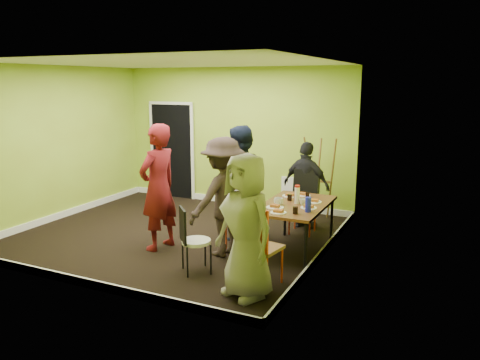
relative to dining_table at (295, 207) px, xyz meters
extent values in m
plane|color=black|center=(-2.05, -0.03, -0.70)|extent=(5.00, 5.00, 0.00)
cube|color=#8EA42A|center=(-2.05, 2.22, 0.70)|extent=(5.00, 0.04, 2.80)
cube|color=#8EA42A|center=(-2.05, -2.28, 0.70)|extent=(5.00, 0.04, 2.80)
cube|color=#8EA42A|center=(-4.55, -0.03, 0.70)|extent=(0.04, 4.50, 2.80)
cube|color=#8EA42A|center=(0.45, -0.03, 0.70)|extent=(0.04, 4.50, 2.80)
cube|color=white|center=(-2.05, -0.03, 2.10)|extent=(5.00, 4.50, 0.04)
cube|color=black|center=(-3.55, 2.19, 0.32)|extent=(1.00, 0.05, 2.04)
cube|color=white|center=(-0.75, 2.19, -0.30)|extent=(0.50, 0.04, 0.55)
cylinder|color=black|center=(-0.39, -0.69, -0.34)|extent=(0.04, 0.04, 0.71)
cylinder|color=black|center=(0.39, -0.69, -0.34)|extent=(0.04, 0.04, 0.71)
cylinder|color=black|center=(-0.39, 0.69, -0.34)|extent=(0.04, 0.04, 0.71)
cylinder|color=black|center=(0.39, 0.69, -0.34)|extent=(0.04, 0.04, 0.71)
cube|color=brown|center=(0.00, 0.00, 0.03)|extent=(0.90, 1.50, 0.04)
cylinder|color=red|center=(-0.95, 0.30, -0.46)|extent=(0.03, 0.03, 0.46)
cylinder|color=red|center=(-0.85, -0.03, -0.46)|extent=(0.03, 0.03, 0.46)
cylinder|color=red|center=(-0.62, 0.40, -0.46)|extent=(0.03, 0.03, 0.46)
cylinder|color=red|center=(-0.52, 0.07, -0.46)|extent=(0.03, 0.03, 0.46)
cube|color=brown|center=(-0.73, 0.18, -0.23)|extent=(0.51, 0.51, 0.04)
cube|color=red|center=(-0.92, 0.13, 0.05)|extent=(0.14, 0.38, 0.52)
cylinder|color=red|center=(-0.79, -0.14, -0.48)|extent=(0.02, 0.02, 0.43)
cylinder|color=red|center=(-0.91, -0.44, -0.48)|extent=(0.02, 0.02, 0.43)
cylinder|color=red|center=(-0.49, -0.26, -0.48)|extent=(0.02, 0.02, 0.43)
cylinder|color=red|center=(-0.61, -0.56, -0.48)|extent=(0.02, 0.02, 0.43)
cube|color=brown|center=(-0.70, -0.35, -0.27)|extent=(0.50, 0.50, 0.04)
cube|color=red|center=(-0.87, -0.28, -0.01)|extent=(0.16, 0.35, 0.48)
cylinder|color=red|center=(0.00, 1.12, -0.46)|extent=(0.03, 0.03, 0.46)
cylinder|color=red|center=(-0.35, 1.11, -0.46)|extent=(0.03, 0.03, 0.46)
cylinder|color=red|center=(0.01, 0.77, -0.46)|extent=(0.03, 0.03, 0.46)
cylinder|color=red|center=(-0.34, 0.76, -0.46)|extent=(0.03, 0.03, 0.46)
cube|color=brown|center=(-0.17, 0.94, -0.23)|extent=(0.43, 0.43, 0.04)
cube|color=red|center=(-0.18, 1.13, 0.05)|extent=(0.39, 0.05, 0.51)
cylinder|color=red|center=(-0.21, -1.40, -0.45)|extent=(0.03, 0.03, 0.48)
cylinder|color=red|center=(0.15, -1.46, -0.45)|extent=(0.03, 0.03, 0.48)
cylinder|color=red|center=(-0.15, -1.04, -0.45)|extent=(0.03, 0.03, 0.48)
cylinder|color=red|center=(0.21, -1.10, -0.45)|extent=(0.03, 0.03, 0.48)
cube|color=brown|center=(0.00, -1.25, -0.21)|extent=(0.50, 0.50, 0.04)
cube|color=red|center=(-0.03, -1.45, 0.08)|extent=(0.41, 0.10, 0.54)
cylinder|color=black|center=(-1.17, -1.24, -0.49)|extent=(0.02, 0.02, 0.42)
cylinder|color=black|center=(-0.96, -1.47, -0.49)|extent=(0.02, 0.02, 0.42)
cylinder|color=black|center=(-0.94, -1.03, -0.49)|extent=(0.02, 0.02, 0.42)
cylinder|color=black|center=(-0.73, -1.26, -0.49)|extent=(0.02, 0.02, 0.42)
cylinder|color=white|center=(-0.95, -1.25, -0.27)|extent=(0.39, 0.39, 0.05)
cube|color=black|center=(-1.08, -1.37, -0.03)|extent=(0.26, 0.28, 0.46)
cylinder|color=brown|center=(-0.32, 1.88, 0.07)|extent=(0.22, 0.36, 1.54)
cylinder|color=brown|center=(0.07, 1.88, 0.07)|extent=(0.22, 0.36, 1.54)
cylinder|color=brown|center=(-0.12, 1.65, 0.07)|extent=(0.03, 0.35, 1.51)
cube|color=brown|center=(-0.12, 1.83, 0.03)|extent=(0.42, 0.04, 0.04)
cylinder|color=white|center=(-0.22, 0.41, 0.06)|extent=(0.24, 0.24, 0.01)
cylinder|color=white|center=(-0.19, -0.33, 0.06)|extent=(0.25, 0.25, 0.01)
cylinder|color=white|center=(-0.04, 0.54, 0.06)|extent=(0.22, 0.22, 0.01)
cylinder|color=white|center=(-0.05, -0.56, 0.06)|extent=(0.22, 0.22, 0.01)
cylinder|color=white|center=(0.22, 0.21, 0.06)|extent=(0.24, 0.24, 0.01)
cylinder|color=white|center=(0.26, -0.15, 0.06)|extent=(0.23, 0.23, 0.01)
cylinder|color=white|center=(0.02, 0.04, 0.18)|extent=(0.08, 0.08, 0.25)
cylinder|color=#1922BF|center=(0.30, -0.34, 0.16)|extent=(0.08, 0.08, 0.21)
cylinder|color=red|center=(-0.07, 0.22, 0.10)|extent=(0.03, 0.03, 0.09)
cylinder|color=black|center=(-0.14, 0.16, 0.10)|extent=(0.07, 0.07, 0.10)
cylinder|color=black|center=(0.06, 0.44, 0.10)|extent=(0.06, 0.06, 0.08)
cylinder|color=black|center=(0.17, -0.50, 0.10)|extent=(0.07, 0.07, 0.10)
imported|color=white|center=(-0.19, -0.17, 0.11)|extent=(0.14, 0.14, 0.11)
imported|color=white|center=(0.12, 0.00, 0.10)|extent=(0.09, 0.09, 0.09)
imported|color=maroon|center=(-1.92, -0.69, 0.26)|extent=(0.57, 0.77, 1.91)
imported|color=black|center=(-1.03, 0.25, 0.22)|extent=(0.81, 0.98, 1.84)
imported|color=#2B201D|center=(-0.92, -0.51, 0.18)|extent=(1.05, 1.29, 1.74)
imported|color=black|center=(-0.21, 1.24, 0.06)|extent=(0.95, 0.58, 1.51)
imported|color=gray|center=(-0.06, -1.62, 0.17)|extent=(1.00, 0.85, 1.73)
camera|label=1|loc=(2.09, -6.36, 1.82)|focal=35.00mm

